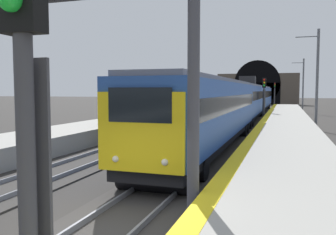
{
  "coord_description": "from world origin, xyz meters",
  "views": [
    {
      "loc": [
        -7.01,
        -3.86,
        3.31
      ],
      "look_at": [
        7.64,
        0.92,
        2.14
      ],
      "focal_mm": 38.35,
      "sensor_mm": 36.0,
      "label": 1
    }
  ],
  "objects_px": {
    "train_adjacent_platform": "(203,98)",
    "catenary_mast_far": "(317,79)",
    "railway_signal_near": "(26,133)",
    "railway_signal_mid": "(264,95)",
    "overhead_signal_gantry": "(34,28)",
    "railway_signal_far": "(275,92)",
    "train_main_approaching": "(247,100)",
    "catenary_mast_near": "(303,85)"
  },
  "relations": [
    {
      "from": "train_main_approaching",
      "to": "catenary_mast_far",
      "type": "xyz_separation_m",
      "value": [
        -7.58,
        -6.31,
        1.99
      ]
    },
    {
      "from": "catenary_mast_far",
      "to": "overhead_signal_gantry",
      "type": "bearing_deg",
      "value": 160.07
    },
    {
      "from": "railway_signal_near",
      "to": "railway_signal_mid",
      "type": "height_order",
      "value": "railway_signal_near"
    },
    {
      "from": "railway_signal_near",
      "to": "catenary_mast_far",
      "type": "bearing_deg",
      "value": 171.17
    },
    {
      "from": "overhead_signal_gantry",
      "to": "catenary_mast_far",
      "type": "xyz_separation_m",
      "value": [
        23.93,
        -8.68,
        -0.69
      ]
    },
    {
      "from": "railway_signal_far",
      "to": "overhead_signal_gantry",
      "type": "height_order",
      "value": "overhead_signal_gantry"
    },
    {
      "from": "railway_signal_mid",
      "to": "catenary_mast_far",
      "type": "relative_size",
      "value": 0.56
    },
    {
      "from": "catenary_mast_far",
      "to": "railway_signal_mid",
      "type": "bearing_deg",
      "value": 32.65
    },
    {
      "from": "train_main_approaching",
      "to": "overhead_signal_gantry",
      "type": "height_order",
      "value": "overhead_signal_gantry"
    },
    {
      "from": "railway_signal_near",
      "to": "catenary_mast_far",
      "type": "height_order",
      "value": "catenary_mast_far"
    },
    {
      "from": "train_adjacent_platform",
      "to": "railway_signal_far",
      "type": "distance_m",
      "value": 40.94
    },
    {
      "from": "train_adjacent_platform",
      "to": "overhead_signal_gantry",
      "type": "distance_m",
      "value": 31.07
    },
    {
      "from": "train_adjacent_platform",
      "to": "catenary_mast_far",
      "type": "xyz_separation_m",
      "value": [
        -6.94,
        -11.05,
        1.82
      ]
    },
    {
      "from": "railway_signal_far",
      "to": "catenary_mast_near",
      "type": "bearing_deg",
      "value": 11.17
    },
    {
      "from": "train_adjacent_platform",
      "to": "railway_signal_mid",
      "type": "height_order",
      "value": "train_adjacent_platform"
    },
    {
      "from": "train_main_approaching",
      "to": "railway_signal_near",
      "type": "distance_m",
      "value": 36.94
    },
    {
      "from": "railway_signal_far",
      "to": "catenary_mast_near",
      "type": "xyz_separation_m",
      "value": [
        -23.07,
        -4.56,
        1.04
      ]
    },
    {
      "from": "overhead_signal_gantry",
      "to": "catenary_mast_near",
      "type": "relative_size",
      "value": 1.11
    },
    {
      "from": "train_main_approaching",
      "to": "overhead_signal_gantry",
      "type": "distance_m",
      "value": 31.71
    },
    {
      "from": "railway_signal_mid",
      "to": "catenary_mast_near",
      "type": "height_order",
      "value": "catenary_mast_near"
    },
    {
      "from": "catenary_mast_far",
      "to": "catenary_mast_near",
      "type": "bearing_deg",
      "value": -0.0
    },
    {
      "from": "overhead_signal_gantry",
      "to": "catenary_mast_far",
      "type": "distance_m",
      "value": 25.47
    },
    {
      "from": "train_adjacent_platform",
      "to": "railway_signal_near",
      "type": "xyz_separation_m",
      "value": [
        -36.25,
        -6.49,
        0.52
      ]
    },
    {
      "from": "catenary_mast_near",
      "to": "overhead_signal_gantry",
      "type": "bearing_deg",
      "value": 169.79
    },
    {
      "from": "railway_signal_mid",
      "to": "catenary_mast_near",
      "type": "bearing_deg",
      "value": 165.14
    },
    {
      "from": "railway_signal_near",
      "to": "catenary_mast_far",
      "type": "xyz_separation_m",
      "value": [
        29.31,
        -4.55,
        1.3
      ]
    },
    {
      "from": "train_adjacent_platform",
      "to": "catenary_mast_far",
      "type": "distance_m",
      "value": 13.17
    },
    {
      "from": "railway_signal_near",
      "to": "railway_signal_mid",
      "type": "relative_size",
      "value": 1.04
    },
    {
      "from": "railway_signal_near",
      "to": "catenary_mast_near",
      "type": "xyz_separation_m",
      "value": [
        53.6,
        -4.56,
        1.12
      ]
    },
    {
      "from": "train_main_approaching",
      "to": "train_adjacent_platform",
      "type": "height_order",
      "value": "train_adjacent_platform"
    },
    {
      "from": "train_adjacent_platform",
      "to": "catenary_mast_far",
      "type": "bearing_deg",
      "value": 58.99
    },
    {
      "from": "train_adjacent_platform",
      "to": "catenary_mast_near",
      "type": "xyz_separation_m",
      "value": [
        17.35,
        -11.05,
        1.64
      ]
    },
    {
      "from": "train_adjacent_platform",
      "to": "railway_signal_far",
      "type": "relative_size",
      "value": 7.7
    },
    {
      "from": "railway_signal_near",
      "to": "overhead_signal_gantry",
      "type": "bearing_deg",
      "value": -142.51
    },
    {
      "from": "train_adjacent_platform",
      "to": "railway_signal_mid",
      "type": "bearing_deg",
      "value": 92.61
    },
    {
      "from": "railway_signal_far",
      "to": "train_main_approaching",
      "type": "bearing_deg",
      "value": -2.53
    },
    {
      "from": "railway_signal_mid",
      "to": "overhead_signal_gantry",
      "type": "distance_m",
      "value": 31.39
    },
    {
      "from": "train_adjacent_platform",
      "to": "railway_signal_near",
      "type": "relative_size",
      "value": 7.91
    },
    {
      "from": "railway_signal_far",
      "to": "catenary_mast_far",
      "type": "relative_size",
      "value": 0.6
    },
    {
      "from": "overhead_signal_gantry",
      "to": "railway_signal_mid",
      "type": "bearing_deg",
      "value": -7.57
    },
    {
      "from": "train_adjacent_platform",
      "to": "overhead_signal_gantry",
      "type": "xyz_separation_m",
      "value": [
        -30.87,
        -2.37,
        2.51
      ]
    },
    {
      "from": "train_main_approaching",
      "to": "railway_signal_far",
      "type": "bearing_deg",
      "value": 177.76
    }
  ]
}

